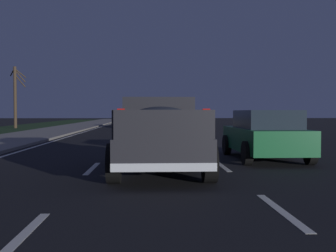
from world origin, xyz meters
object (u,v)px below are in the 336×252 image
Objects in this scene: pickup_truck at (159,132)px; bare_tree_far at (16,95)px; sedan_tan at (156,120)px; sedan_green at (265,134)px.

bare_tree_far reaches higher than pickup_truck.
pickup_truck is 26.27m from sedan_tan.
bare_tree_far is at bearing 23.88° from pickup_truck.
bare_tree_far is at bearing 31.54° from sedan_green.
sedan_tan is 13.14m from bare_tree_far.
sedan_tan is 0.78× the size of bare_tree_far.
pickup_truck is 1.23× the size of sedan_tan.
bare_tree_far is (28.34, 12.54, 2.04)m from pickup_truck.
sedan_green is 1.00× the size of sedan_tan.
pickup_truck is at bearing -156.12° from bare_tree_far.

